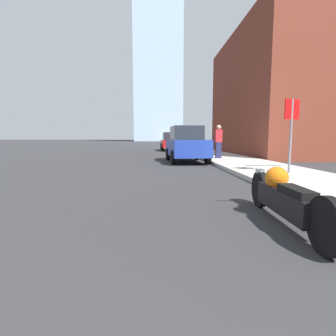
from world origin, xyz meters
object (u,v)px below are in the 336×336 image
at_px(parked_car_blue, 186,144).
at_px(parked_car_red, 171,142).
at_px(pedestrian, 219,141).
at_px(motorcycle, 283,197).
at_px(stop_sign, 291,123).

distance_m(parked_car_blue, parked_car_red, 12.29).
bearing_deg(parked_car_blue, parked_car_red, 87.27).
bearing_deg(pedestrian, parked_car_red, 99.14).
relative_size(motorcycle, parked_car_red, 0.57).
bearing_deg(pedestrian, stop_sign, -83.54).
distance_m(parked_car_red, pedestrian, 11.75).
bearing_deg(stop_sign, parked_car_blue, 114.73).
bearing_deg(stop_sign, pedestrian, 96.46).
bearing_deg(parked_car_blue, pedestrian, 17.69).
relative_size(motorcycle, parked_car_blue, 0.64).
xyz_separation_m(motorcycle, pedestrian, (1.61, 10.47, 0.68)).
xyz_separation_m(parked_car_blue, stop_sign, (2.54, -5.52, 0.78)).
height_order(stop_sign, pedestrian, stop_sign).
bearing_deg(parked_car_red, motorcycle, -90.65).
bearing_deg(motorcycle, pedestrian, 84.15).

